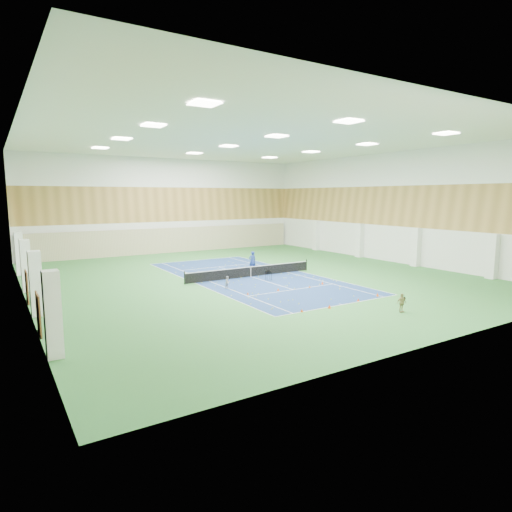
# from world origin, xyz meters

# --- Properties ---
(ground) EXTENTS (40.00, 40.00, 0.00)m
(ground) POSITION_xyz_m (0.00, 0.00, 0.00)
(ground) COLOR #317335
(ground) RESTS_ON ground
(room_shell) EXTENTS (36.00, 40.00, 12.00)m
(room_shell) POSITION_xyz_m (0.00, 0.00, 6.00)
(room_shell) COLOR white
(room_shell) RESTS_ON ground
(wood_cladding) EXTENTS (36.00, 40.00, 8.00)m
(wood_cladding) POSITION_xyz_m (0.00, 0.00, 8.00)
(wood_cladding) COLOR #AA803F
(wood_cladding) RESTS_ON room_shell
(ceiling_light_grid) EXTENTS (21.40, 25.40, 0.06)m
(ceiling_light_grid) POSITION_xyz_m (0.00, 0.00, 11.92)
(ceiling_light_grid) COLOR white
(ceiling_light_grid) RESTS_ON room_shell
(court_surface) EXTENTS (10.97, 23.77, 0.01)m
(court_surface) POSITION_xyz_m (0.00, 0.00, 0.01)
(court_surface) COLOR navy
(court_surface) RESTS_ON ground
(tennis_balls_scatter) EXTENTS (10.57, 22.77, 0.07)m
(tennis_balls_scatter) POSITION_xyz_m (0.00, 0.00, 0.05)
(tennis_balls_scatter) COLOR yellow
(tennis_balls_scatter) RESTS_ON ground
(tennis_net) EXTENTS (12.80, 0.10, 1.10)m
(tennis_net) POSITION_xyz_m (0.00, 0.00, 0.55)
(tennis_net) COLOR black
(tennis_net) RESTS_ON ground
(back_curtain) EXTENTS (35.40, 0.16, 3.20)m
(back_curtain) POSITION_xyz_m (0.00, 19.75, 1.60)
(back_curtain) COLOR #C6B793
(back_curtain) RESTS_ON ground
(door_left_a) EXTENTS (0.08, 1.80, 2.20)m
(door_left_a) POSITION_xyz_m (-17.92, -8.00, 1.10)
(door_left_a) COLOR #593319
(door_left_a) RESTS_ON ground
(door_left_b) EXTENTS (0.08, 1.80, 2.20)m
(door_left_b) POSITION_xyz_m (-17.92, 0.00, 1.10)
(door_left_b) COLOR #593319
(door_left_b) RESTS_ON ground
(coach) EXTENTS (0.79, 0.59, 1.96)m
(coach) POSITION_xyz_m (1.68, 2.46, 0.98)
(coach) COLOR navy
(coach) RESTS_ON ground
(child_court) EXTENTS (0.59, 0.53, 1.00)m
(child_court) POSITION_xyz_m (-4.11, -3.28, 0.50)
(child_court) COLOR #9D9CA5
(child_court) RESTS_ON ground
(child_apron) EXTENTS (0.75, 0.41, 1.21)m
(child_apron) POSITION_xyz_m (1.87, -15.22, 0.61)
(child_apron) COLOR tan
(child_apron) RESTS_ON ground
(ball_cart) EXTENTS (0.58, 0.58, 0.83)m
(ball_cart) POSITION_xyz_m (0.51, -2.14, 0.42)
(ball_cart) COLOR black
(ball_cart) RESTS_ON ground
(cone_svc_a) EXTENTS (0.17, 0.17, 0.19)m
(cone_svc_a) POSITION_xyz_m (-3.86, -5.96, 0.09)
(cone_svc_a) COLOR #FF5A0D
(cone_svc_a) RESTS_ON ground
(cone_svc_b) EXTENTS (0.20, 0.20, 0.22)m
(cone_svc_b) POSITION_xyz_m (-1.21, -6.08, 0.11)
(cone_svc_b) COLOR #FA510D
(cone_svc_b) RESTS_ON ground
(cone_svc_c) EXTENTS (0.17, 0.17, 0.19)m
(cone_svc_c) POSITION_xyz_m (1.57, -6.49, 0.09)
(cone_svc_c) COLOR orange
(cone_svc_c) RESTS_ON ground
(cone_svc_d) EXTENTS (0.22, 0.22, 0.25)m
(cone_svc_d) POSITION_xyz_m (3.30, -6.02, 0.12)
(cone_svc_d) COLOR #FF530D
(cone_svc_d) RESTS_ON ground
(cone_base_a) EXTENTS (0.19, 0.19, 0.21)m
(cone_base_a) POSITION_xyz_m (-3.41, -11.86, 0.11)
(cone_base_a) COLOR #DB500B
(cone_base_a) RESTS_ON ground
(cone_base_b) EXTENTS (0.23, 0.23, 0.25)m
(cone_base_b) POSITION_xyz_m (-1.33, -12.11, 0.13)
(cone_base_b) COLOR #FF4B0D
(cone_base_b) RESTS_ON ground
(cone_base_c) EXTENTS (0.20, 0.20, 0.22)m
(cone_base_c) POSITION_xyz_m (1.62, -11.75, 0.11)
(cone_base_c) COLOR #FF420D
(cone_base_c) RESTS_ON ground
(cone_base_d) EXTENTS (0.23, 0.23, 0.25)m
(cone_base_d) POSITION_xyz_m (3.91, -11.42, 0.13)
(cone_base_d) COLOR #EA5A0C
(cone_base_d) RESTS_ON ground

